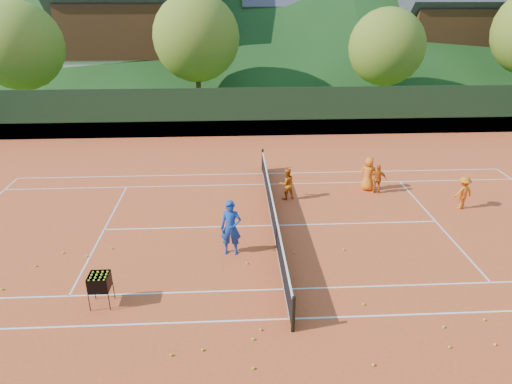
{
  "coord_description": "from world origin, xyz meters",
  "views": [
    {
      "loc": [
        -1.48,
        -15.48,
        8.24
      ],
      "look_at": [
        -0.65,
        0.0,
        1.44
      ],
      "focal_mm": 32.0,
      "sensor_mm": 36.0,
      "label": 1
    }
  ],
  "objects_px": {
    "student_a": "(287,184)",
    "chalet_left": "(138,23)",
    "student_b": "(378,179)",
    "ball_hopper": "(100,283)",
    "student_c": "(368,174)",
    "student_d": "(463,193)",
    "tennis_net": "(273,214)",
    "chalet_right": "(453,26)",
    "chalet_mid": "(303,27)",
    "coach": "(231,228)"
  },
  "relations": [
    {
      "from": "coach",
      "to": "student_c",
      "type": "distance_m",
      "value": 8.04
    },
    {
      "from": "chalet_left",
      "to": "chalet_right",
      "type": "relative_size",
      "value": 1.16
    },
    {
      "from": "coach",
      "to": "chalet_mid",
      "type": "relative_size",
      "value": 0.15
    },
    {
      "from": "student_c",
      "to": "student_d",
      "type": "xyz_separation_m",
      "value": [
        3.34,
        -2.1,
        -0.07
      ]
    },
    {
      "from": "student_a",
      "to": "chalet_right",
      "type": "xyz_separation_m",
      "value": [
        19.2,
        27.54,
        4.54
      ]
    },
    {
      "from": "student_a",
      "to": "chalet_right",
      "type": "height_order",
      "value": "chalet_right"
    },
    {
      "from": "student_a",
      "to": "ball_hopper",
      "type": "height_order",
      "value": "student_a"
    },
    {
      "from": "student_b",
      "to": "student_c",
      "type": "relative_size",
      "value": 0.85
    },
    {
      "from": "student_c",
      "to": "chalet_right",
      "type": "bearing_deg",
      "value": -105.44
    },
    {
      "from": "student_b",
      "to": "student_d",
      "type": "relative_size",
      "value": 0.94
    },
    {
      "from": "student_a",
      "to": "student_b",
      "type": "xyz_separation_m",
      "value": [
        4.09,
        0.42,
        -0.04
      ]
    },
    {
      "from": "tennis_net",
      "to": "coach",
      "type": "bearing_deg",
      "value": -129.72
    },
    {
      "from": "student_a",
      "to": "chalet_left",
      "type": "distance_m",
      "value": 29.99
    },
    {
      "from": "chalet_mid",
      "to": "coach",
      "type": "bearing_deg",
      "value": -101.94
    },
    {
      "from": "student_d",
      "to": "ball_hopper",
      "type": "xyz_separation_m",
      "value": [
        -13.2,
        -5.7,
        0.05
      ]
    },
    {
      "from": "coach",
      "to": "student_d",
      "type": "height_order",
      "value": "coach"
    },
    {
      "from": "ball_hopper",
      "to": "student_b",
      "type": "bearing_deg",
      "value": 36.15
    },
    {
      "from": "student_c",
      "to": "student_d",
      "type": "height_order",
      "value": "student_c"
    },
    {
      "from": "coach",
      "to": "student_a",
      "type": "height_order",
      "value": "coach"
    },
    {
      "from": "ball_hopper",
      "to": "chalet_right",
      "type": "distance_m",
      "value": 43.07
    },
    {
      "from": "student_b",
      "to": "chalet_right",
      "type": "xyz_separation_m",
      "value": [
        15.11,
        27.13,
        4.58
      ]
    },
    {
      "from": "student_b",
      "to": "student_c",
      "type": "distance_m",
      "value": 0.49
    },
    {
      "from": "coach",
      "to": "ball_hopper",
      "type": "relative_size",
      "value": 1.94
    },
    {
      "from": "chalet_left",
      "to": "student_c",
      "type": "bearing_deg",
      "value": -61.45
    },
    {
      "from": "student_c",
      "to": "student_d",
      "type": "bearing_deg",
      "value": 162.4
    },
    {
      "from": "student_b",
      "to": "tennis_net",
      "type": "relative_size",
      "value": 0.11
    },
    {
      "from": "student_a",
      "to": "chalet_mid",
      "type": "bearing_deg",
      "value": -117.63
    },
    {
      "from": "student_a",
      "to": "chalet_left",
      "type": "height_order",
      "value": "chalet_left"
    },
    {
      "from": "student_b",
      "to": "student_c",
      "type": "height_order",
      "value": "student_c"
    },
    {
      "from": "student_d",
      "to": "tennis_net",
      "type": "relative_size",
      "value": 0.12
    },
    {
      "from": "coach",
      "to": "chalet_left",
      "type": "bearing_deg",
      "value": 110.76
    },
    {
      "from": "coach",
      "to": "student_a",
      "type": "xyz_separation_m",
      "value": [
        2.4,
        4.38,
        -0.28
      ]
    },
    {
      "from": "coach",
      "to": "chalet_mid",
      "type": "xyz_separation_m",
      "value": [
        7.6,
        35.93,
        4.0
      ]
    },
    {
      "from": "tennis_net",
      "to": "student_b",
      "type": "bearing_deg",
      "value": 30.42
    },
    {
      "from": "student_a",
      "to": "student_c",
      "type": "relative_size",
      "value": 0.9
    },
    {
      "from": "student_d",
      "to": "chalet_left",
      "type": "relative_size",
      "value": 0.1
    },
    {
      "from": "student_d",
      "to": "ball_hopper",
      "type": "bearing_deg",
      "value": 6.43
    },
    {
      "from": "coach",
      "to": "ball_hopper",
      "type": "bearing_deg",
      "value": -138.4
    },
    {
      "from": "chalet_left",
      "to": "chalet_mid",
      "type": "bearing_deg",
      "value": 14.04
    },
    {
      "from": "student_c",
      "to": "chalet_mid",
      "type": "bearing_deg",
      "value": -78.14
    },
    {
      "from": "student_c",
      "to": "tennis_net",
      "type": "distance_m",
      "value": 5.6
    },
    {
      "from": "student_c",
      "to": "ball_hopper",
      "type": "bearing_deg",
      "value": 52.84
    },
    {
      "from": "ball_hopper",
      "to": "chalet_right",
      "type": "height_order",
      "value": "chalet_right"
    },
    {
      "from": "coach",
      "to": "chalet_right",
      "type": "xyz_separation_m",
      "value": [
        21.6,
        31.93,
        4.27
      ]
    },
    {
      "from": "student_a",
      "to": "chalet_right",
      "type": "bearing_deg",
      "value": -143.14
    },
    {
      "from": "tennis_net",
      "to": "student_d",
      "type": "bearing_deg",
      "value": 8.13
    },
    {
      "from": "student_c",
      "to": "tennis_net",
      "type": "xyz_separation_m",
      "value": [
        -4.57,
        -3.22,
        -0.27
      ]
    },
    {
      "from": "student_b",
      "to": "ball_hopper",
      "type": "bearing_deg",
      "value": 48.31
    },
    {
      "from": "student_d",
      "to": "ball_hopper",
      "type": "height_order",
      "value": "student_d"
    },
    {
      "from": "student_d",
      "to": "student_c",
      "type": "bearing_deg",
      "value": -49.05
    }
  ]
}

